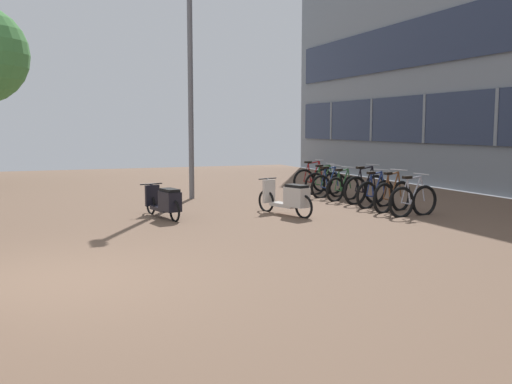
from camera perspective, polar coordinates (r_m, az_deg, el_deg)
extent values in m
cube|color=brown|center=(9.04, 11.48, -6.15)|extent=(14.40, 40.00, 0.05)
cube|color=gray|center=(17.51, 22.92, 6.89)|extent=(0.10, 0.12, 1.61)
cube|color=gray|center=(19.94, 16.48, 7.01)|extent=(0.10, 0.12, 1.61)
cube|color=gray|center=(22.56, 11.49, 7.05)|extent=(0.10, 0.12, 1.61)
cube|color=gray|center=(25.32, 7.56, 7.04)|extent=(0.10, 0.12, 1.61)
torus|color=black|center=(12.72, 14.28, -1.03)|extent=(0.70, 0.13, 0.70)
torus|color=black|center=(13.15, 16.42, -0.86)|extent=(0.70, 0.13, 0.70)
cylinder|color=#AEAFBB|center=(12.94, 15.62, 0.18)|extent=(0.32, 0.07, 0.61)
cylinder|color=#AEAFBB|center=(12.82, 14.97, 0.03)|extent=(0.14, 0.05, 0.56)
cylinder|color=#AEAFBB|center=(12.88, 15.48, 1.38)|extent=(0.39, 0.07, 0.08)
cylinder|color=#AEAFBB|center=(12.80, 14.70, -1.11)|extent=(0.25, 0.05, 0.08)
cylinder|color=#AEAFBB|center=(12.74, 14.56, 0.11)|extent=(0.17, 0.04, 0.51)
cylinder|color=#AEAFBB|center=(13.08, 16.28, 0.32)|extent=(0.15, 0.04, 0.56)
cube|color=black|center=(12.75, 14.84, 1.43)|extent=(0.23, 0.11, 0.06)
cylinder|color=#ADADB2|center=(13.01, 16.13, 1.74)|extent=(0.07, 0.48, 0.02)
torus|color=black|center=(13.24, 12.58, -0.64)|extent=(0.71, 0.31, 0.73)
torus|color=black|center=(13.77, 14.24, -0.42)|extent=(0.71, 0.31, 0.73)
cylinder|color=brown|center=(13.53, 13.62, 0.60)|extent=(0.32, 0.14, 0.64)
cylinder|color=brown|center=(13.37, 13.12, 0.44)|extent=(0.14, 0.08, 0.58)
cylinder|color=brown|center=(13.46, 13.52, 1.80)|extent=(0.39, 0.17, 0.09)
cylinder|color=brown|center=(13.34, 12.91, -0.70)|extent=(0.25, 0.11, 0.08)
cylinder|color=brown|center=(13.27, 12.80, 0.51)|extent=(0.17, 0.08, 0.53)
cylinder|color=brown|center=(13.69, 14.13, 0.76)|extent=(0.15, 0.08, 0.58)
cube|color=black|center=(13.30, 13.02, 1.83)|extent=(0.24, 0.16, 0.06)
cylinder|color=#ADADB2|center=(13.61, 14.02, 2.16)|extent=(0.18, 0.46, 0.02)
torus|color=black|center=(13.89, 10.96, -0.35)|extent=(0.68, 0.25, 0.69)
torus|color=black|center=(14.36, 12.67, -0.17)|extent=(0.68, 0.25, 0.69)
cylinder|color=navy|center=(14.14, 12.03, 0.76)|extent=(0.31, 0.12, 0.61)
cylinder|color=navy|center=(14.01, 11.51, 0.62)|extent=(0.14, 0.07, 0.55)
cylinder|color=navy|center=(14.08, 11.92, 1.85)|extent=(0.38, 0.13, 0.08)
cylinder|color=navy|center=(13.98, 11.30, -0.41)|extent=(0.24, 0.09, 0.07)
cylinder|color=navy|center=(13.92, 11.18, 0.69)|extent=(0.16, 0.07, 0.50)
cylinder|color=navy|center=(14.29, 12.55, 0.90)|extent=(0.15, 0.07, 0.55)
cube|color=black|center=(13.94, 11.40, 1.89)|extent=(0.24, 0.14, 0.06)
cylinder|color=#ADADB2|center=(14.22, 12.43, 2.18)|extent=(0.15, 0.47, 0.02)
torus|color=black|center=(14.59, 9.87, 0.11)|extent=(0.76, 0.21, 0.75)
torus|color=black|center=(15.06, 11.83, 0.26)|extent=(0.76, 0.21, 0.75)
cylinder|color=black|center=(14.85, 11.08, 1.24)|extent=(0.34, 0.10, 0.66)
cylinder|color=black|center=(14.71, 10.49, 1.11)|extent=(0.15, 0.06, 0.60)
cylinder|color=black|center=(14.78, 10.95, 2.38)|extent=(0.42, 0.11, 0.09)
cylinder|color=black|center=(14.68, 10.25, 0.04)|extent=(0.27, 0.08, 0.08)
cylinder|color=black|center=(14.62, 10.11, 1.18)|extent=(0.18, 0.06, 0.55)
cylinder|color=black|center=(14.99, 11.68, 1.38)|extent=(0.16, 0.06, 0.60)
cube|color=black|center=(14.64, 10.35, 2.41)|extent=(0.23, 0.13, 0.06)
cylinder|color=#ADADB2|center=(14.92, 11.54, 2.69)|extent=(0.11, 0.48, 0.02)
torus|color=black|center=(15.11, 7.88, 0.21)|extent=(0.66, 0.27, 0.67)
torus|color=black|center=(15.55, 9.40, 0.36)|extent=(0.66, 0.27, 0.67)
cylinder|color=#316735|center=(15.35, 8.82, 1.19)|extent=(0.29, 0.13, 0.59)
cylinder|color=#316735|center=(15.22, 8.36, 1.07)|extent=(0.14, 0.07, 0.53)
cylinder|color=#316735|center=(15.29, 8.71, 2.17)|extent=(0.36, 0.15, 0.08)
cylinder|color=#316735|center=(15.20, 8.18, 0.15)|extent=(0.23, 0.10, 0.07)
cylinder|color=#316735|center=(15.14, 8.07, 1.13)|extent=(0.16, 0.07, 0.49)
cylinder|color=#316735|center=(15.49, 9.29, 1.32)|extent=(0.14, 0.07, 0.53)
cube|color=black|center=(15.16, 8.25, 2.20)|extent=(0.24, 0.15, 0.06)
cylinder|color=#ADADB2|center=(15.42, 9.17, 2.46)|extent=(0.17, 0.46, 0.02)
torus|color=black|center=(15.78, 6.48, 0.50)|extent=(0.68, 0.18, 0.67)
torus|color=black|center=(16.15, 8.18, 0.61)|extent=(0.68, 0.18, 0.67)
cylinder|color=navy|center=(15.98, 7.52, 1.44)|extent=(0.30, 0.08, 0.59)
cylinder|color=navy|center=(15.87, 7.01, 1.33)|extent=(0.14, 0.06, 0.54)
cylinder|color=navy|center=(15.93, 7.40, 2.38)|extent=(0.37, 0.09, 0.08)
cylinder|color=navy|center=(15.85, 6.81, 0.44)|extent=(0.23, 0.07, 0.07)
cylinder|color=navy|center=(15.80, 6.68, 1.39)|extent=(0.16, 0.05, 0.49)
cylinder|color=navy|center=(16.09, 8.04, 1.54)|extent=(0.14, 0.05, 0.54)
cube|color=black|center=(15.82, 6.88, 2.42)|extent=(0.23, 0.12, 0.06)
cylinder|color=#ADADB2|center=(16.03, 7.91, 2.66)|extent=(0.10, 0.48, 0.02)
torus|color=black|center=(16.57, 5.91, 0.79)|extent=(0.67, 0.07, 0.67)
torus|color=black|center=(16.85, 7.67, 0.86)|extent=(0.67, 0.07, 0.67)
cylinder|color=#2B6530|center=(16.72, 6.99, 1.66)|extent=(0.29, 0.04, 0.59)
cylinder|color=#2B6530|center=(16.63, 6.46, 1.57)|extent=(0.13, 0.04, 0.54)
cylinder|color=#2B6530|center=(16.67, 6.86, 2.57)|extent=(0.35, 0.04, 0.08)
cylinder|color=#2B6530|center=(16.63, 6.25, 0.73)|extent=(0.23, 0.03, 0.07)
cylinder|color=#2B6530|center=(16.58, 6.12, 1.63)|extent=(0.15, 0.03, 0.49)
cylinder|color=#2B6530|center=(16.80, 7.53, 1.76)|extent=(0.14, 0.03, 0.54)
cube|color=black|center=(16.59, 6.33, 2.61)|extent=(0.22, 0.09, 0.06)
cylinder|color=#ADADB2|center=(16.75, 7.39, 2.83)|extent=(0.03, 0.48, 0.02)
torus|color=black|center=(17.20, 4.79, 1.09)|extent=(0.73, 0.12, 0.73)
torus|color=black|center=(17.53, 6.64, 1.17)|extent=(0.73, 0.12, 0.73)
cylinder|color=maroon|center=(17.37, 5.92, 2.00)|extent=(0.32, 0.06, 0.64)
cylinder|color=maroon|center=(17.27, 5.36, 1.90)|extent=(0.14, 0.05, 0.58)
cylinder|color=maroon|center=(17.33, 5.78, 2.95)|extent=(0.40, 0.06, 0.09)
cylinder|color=maroon|center=(17.26, 5.14, 1.02)|extent=(0.26, 0.05, 0.08)
cylinder|color=maroon|center=(17.21, 5.00, 1.97)|extent=(0.17, 0.04, 0.53)
cylinder|color=maroon|center=(17.48, 6.49, 2.10)|extent=(0.15, 0.04, 0.58)
cube|color=black|center=(17.23, 5.22, 2.98)|extent=(0.23, 0.10, 0.06)
cylinder|color=#ADADB2|center=(17.42, 6.34, 3.21)|extent=(0.06, 0.48, 0.02)
torus|color=black|center=(11.90, -8.11, -1.91)|extent=(0.14, 0.47, 0.47)
torus|color=black|center=(13.04, -10.45, -1.22)|extent=(0.14, 0.47, 0.47)
cube|color=black|center=(12.47, -9.33, -1.64)|extent=(0.42, 0.75, 0.08)
cube|color=black|center=(12.08, -8.58, -0.91)|extent=(0.41, 0.60, 0.41)
cube|color=black|center=(12.05, -8.60, 0.19)|extent=(0.36, 0.55, 0.06)
cylinder|color=black|center=(12.99, -10.43, -0.21)|extent=(0.09, 0.13, 0.47)
cube|color=black|center=(12.93, -10.30, -0.34)|extent=(0.33, 0.14, 0.46)
cylinder|color=black|center=(12.95, -10.40, 0.80)|extent=(0.51, 0.13, 0.03)
torus|color=black|center=(12.27, 4.78, -1.48)|extent=(0.22, 0.52, 0.53)
torus|color=black|center=(13.18, 1.02, -0.91)|extent=(0.22, 0.52, 0.53)
cube|color=beige|center=(12.72, 2.83, -1.29)|extent=(0.48, 0.75, 0.08)
cube|color=beige|center=(12.40, 4.07, -0.51)|extent=(0.46, 0.61, 0.42)
cube|color=black|center=(12.38, 4.08, 0.60)|extent=(0.40, 0.55, 0.06)
cylinder|color=beige|center=(13.13, 1.09, 0.21)|extent=(0.10, 0.14, 0.53)
cube|color=beige|center=(13.08, 1.30, 0.08)|extent=(0.33, 0.18, 0.53)
cylinder|color=black|center=(13.09, 1.16, 1.35)|extent=(0.50, 0.19, 0.03)
cylinder|color=slate|center=(15.62, -6.55, 10.69)|extent=(0.14, 0.14, 6.19)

